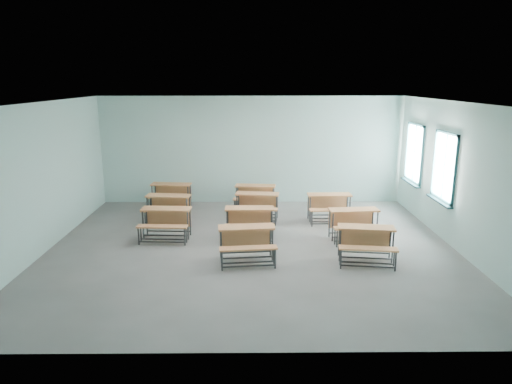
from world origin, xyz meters
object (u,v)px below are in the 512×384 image
desk_unit_r2c2 (330,204)px  desk_unit_r1c0 (166,219)px  desk_unit_r1c1 (250,218)px  desk_unit_r2c1 (257,203)px  desk_unit_r3c1 (255,194)px  desk_unit_r0c1 (247,239)px  desk_unit_r3c0 (170,192)px  desk_unit_r2c0 (168,205)px  desk_unit_r1c2 (355,220)px  desk_unit_r0c2 (366,239)px

desk_unit_r2c2 → desk_unit_r1c0: bearing=-163.4°
desk_unit_r1c1 → desk_unit_r2c1: same height
desk_unit_r1c0 → desk_unit_r3c1: bearing=51.4°
desk_unit_r0c1 → desk_unit_r1c1: (0.05, 1.43, 0.00)m
desk_unit_r1c0 → desk_unit_r1c1: size_ratio=1.03×
desk_unit_r3c0 → desk_unit_r2c2: bearing=-11.0°
desk_unit_r2c2 → desk_unit_r3c0: same height
desk_unit_r0c1 → desk_unit_r2c2: same height
desk_unit_r2c1 → desk_unit_r2c2: (1.92, -0.11, 0.00)m
desk_unit_r0c1 → desk_unit_r2c0: same height
desk_unit_r1c2 → desk_unit_r3c1: 3.41m
desk_unit_r3c1 → desk_unit_r1c0: bearing=-125.6°
desk_unit_r1c2 → desk_unit_r3c1: size_ratio=0.99×
desk_unit_r0c2 → desk_unit_r2c1: bearing=134.9°
desk_unit_r1c1 → desk_unit_r1c2: (2.45, -0.16, 0.00)m
desk_unit_r0c1 → desk_unit_r2c0: size_ratio=0.99×
desk_unit_r0c1 → desk_unit_r3c1: same height
desk_unit_r1c1 → desk_unit_r2c2: bearing=31.2°
desk_unit_r2c0 → desk_unit_r2c1: bearing=11.3°
desk_unit_r0c2 → desk_unit_r3c0: size_ratio=1.02×
desk_unit_r0c1 → desk_unit_r3c0: (-2.25, 4.01, 0.00)m
desk_unit_r0c2 → desk_unit_r1c1: 2.81m
desk_unit_r1c0 → desk_unit_r3c0: bearing=100.3°
desk_unit_r1c2 → desk_unit_r2c0: size_ratio=0.98×
desk_unit_r3c0 → desk_unit_r2c0: bearing=-78.1°
desk_unit_r3c0 → desk_unit_r3c1: size_ratio=0.99×
desk_unit_r1c1 → desk_unit_r1c2: size_ratio=0.95×
desk_unit_r0c2 → desk_unit_r3c1: size_ratio=1.01×
desk_unit_r2c1 → desk_unit_r3c0: size_ratio=1.02×
desk_unit_r1c1 → desk_unit_r3c0: same height
desk_unit_r0c2 → desk_unit_r3c1: bearing=127.8°
desk_unit_r2c2 → desk_unit_r1c1: bearing=-150.0°
desk_unit_r1c0 → desk_unit_r3c0: size_ratio=0.98×
desk_unit_r1c1 → desk_unit_r2c2: same height
desk_unit_r1c1 → desk_unit_r0c1: bearing=-92.3°
desk_unit_r3c1 → desk_unit_r1c2: bearing=-41.6°
desk_unit_r0c1 → desk_unit_r2c0: 3.37m
desk_unit_r3c1 → desk_unit_r0c1: bearing=-87.0°
desk_unit_r0c2 → desk_unit_r2c2: 2.78m
desk_unit_r2c1 → desk_unit_r3c1: 0.95m
desk_unit_r2c1 → desk_unit_r3c1: bearing=99.9°
desk_unit_r2c1 → desk_unit_r0c2: bearing=-45.2°
desk_unit_r1c2 → desk_unit_r2c1: same height
desk_unit_r1c1 → desk_unit_r2c2: (2.11, 1.29, 0.00)m
desk_unit_r0c1 → desk_unit_r1c1: same height
desk_unit_r1c0 → desk_unit_r2c2: same height
desk_unit_r2c2 → desk_unit_r3c0: (-4.42, 1.29, 0.00)m
desk_unit_r0c2 → desk_unit_r1c2: bearing=95.1°
desk_unit_r1c0 → desk_unit_r2c1: bearing=36.6°
desk_unit_r0c1 → desk_unit_r3c1: bearing=81.3°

